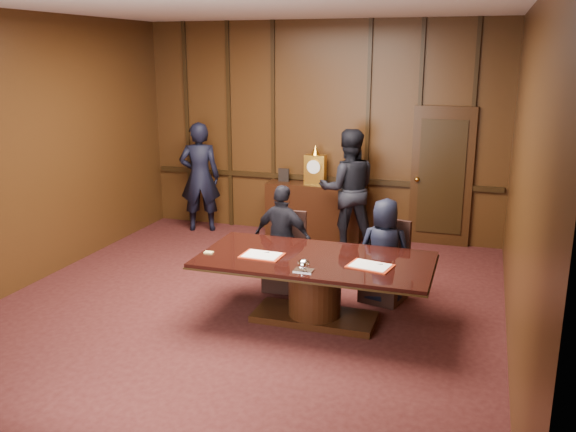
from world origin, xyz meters
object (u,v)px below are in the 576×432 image
(sideboard, at_px, (315,208))
(signatory_right, at_px, (384,251))
(conference_table, at_px, (315,279))
(signatory_left, at_px, (283,238))
(witness_right, at_px, (348,189))
(witness_left, at_px, (200,177))

(sideboard, height_order, signatory_right, sideboard)
(signatory_right, bearing_deg, conference_table, 47.63)
(conference_table, height_order, signatory_right, signatory_right)
(sideboard, relative_size, conference_table, 0.61)
(sideboard, xyz_separation_m, signatory_right, (1.55, -2.42, 0.17))
(signatory_left, distance_m, signatory_right, 1.30)
(witness_right, bearing_deg, witness_left, -22.94)
(conference_table, relative_size, witness_right, 1.40)
(signatory_left, xyz_separation_m, signatory_right, (1.30, 0.00, -0.04))
(conference_table, height_order, signatory_left, signatory_left)
(signatory_right, bearing_deg, sideboard, -60.60)
(sideboard, relative_size, signatory_right, 1.23)
(sideboard, relative_size, witness_left, 0.86)
(witness_left, height_order, witness_right, witness_right)
(conference_table, distance_m, witness_right, 2.85)
(sideboard, height_order, conference_table, sideboard)
(sideboard, xyz_separation_m, witness_right, (0.64, -0.41, 0.45))
(witness_right, bearing_deg, signatory_right, 95.25)
(sideboard, distance_m, witness_right, 0.88)
(sideboard, distance_m, conference_table, 3.34)
(conference_table, distance_m, signatory_left, 1.05)
(conference_table, distance_m, signatory_right, 1.04)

